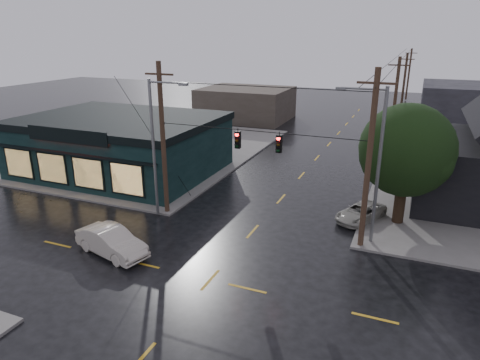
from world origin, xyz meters
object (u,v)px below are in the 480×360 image
at_px(sedan_cream, 111,242).
at_px(utility_pole_ne, 360,247).
at_px(corner_tree, 406,151).
at_px(utility_pole_nw, 167,213).
at_px(suv_silver, 361,213).

bearing_deg(sedan_cream, utility_pole_ne, -49.54).
bearing_deg(utility_pole_ne, corner_tree, 66.82).
distance_m(corner_tree, utility_pole_nw, 16.14).
xyz_separation_m(corner_tree, suv_silver, (-2.29, -0.40, -4.36)).
distance_m(utility_pole_nw, sedan_cream, 6.23).
bearing_deg(sedan_cream, suv_silver, -36.28).
xyz_separation_m(utility_pole_ne, suv_silver, (-0.50, 3.79, 0.56)).
relative_size(utility_pole_ne, suv_silver, 2.51).
height_order(corner_tree, utility_pole_ne, corner_tree).
xyz_separation_m(utility_pole_nw, utility_pole_ne, (13.00, 0.00, 0.00)).
xyz_separation_m(utility_pole_ne, sedan_cream, (-12.77, -6.18, 0.77)).
relative_size(utility_pole_nw, suv_silver, 2.51).
distance_m(utility_pole_ne, suv_silver, 3.86).
height_order(utility_pole_nw, sedan_cream, utility_pole_nw).
bearing_deg(sedan_cream, utility_pole_nw, 16.79).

